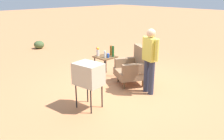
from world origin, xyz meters
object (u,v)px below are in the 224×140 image
Objects in this scene: bottle_short_clear at (105,54)px; soda_can_blue at (108,56)px; flower_vase at (98,51)px; bottle_wine_green at (113,51)px; bottle_tall_amber at (111,51)px; armchair at (134,67)px; side_table at (105,59)px; tv_on_stand at (89,74)px; person_standing at (150,57)px.

bottle_short_clear reaches higher than soda_can_blue.
bottle_wine_green is at bearing 37.52° from flower_vase.
bottle_wine_green is 0.15m from bottle_tall_amber.
armchair is 3.31× the size of bottle_wine_green.
bottle_tall_amber is (-0.99, 0.06, 0.28)m from armchair.
bottle_tall_amber is (0.03, 0.21, 0.24)m from side_table.
side_table is at bearing -98.49° from bottle_tall_amber.
tv_on_stand is at bearing -45.26° from flower_vase.
bottle_short_clear is (-1.58, -0.07, -0.21)m from person_standing.
bottle_tall_amber is 0.32m from bottle_short_clear.
person_standing reaches higher than side_table.
bottle_tall_amber is at bearing 124.53° from tv_on_stand.
armchair is at bearing 11.57° from soda_can_blue.
armchair is 1.82m from tv_on_stand.
armchair reaches higher than soda_can_blue.
person_standing is (0.67, -0.18, 0.44)m from armchair.
soda_can_blue reaches higher than side_table.
flower_vase is at bearing -142.48° from bottle_wine_green.
bottle_wine_green is 1.21× the size of flower_vase.
bottle_tall_amber is (-1.65, 0.24, -0.16)m from person_standing.
tv_on_stand is 1.65m from person_standing.
person_standing reaches higher than armchair.
side_table is 0.22m from soda_can_blue.
flower_vase is (-1.88, -0.10, -0.17)m from person_standing.
armchair is at bearing -0.41° from bottle_wine_green.
bottle_wine_green is (0.18, 0.16, 0.25)m from side_table.
bottle_tall_amber reaches higher than side_table.
flower_vase is (-1.49, 1.50, -0.01)m from tv_on_stand.
side_table is 3.12× the size of bottle_short_clear.
tv_on_stand is 5.15× the size of bottle_short_clear.
person_standing is 1.53m from bottle_wine_green.
soda_can_blue is (-1.13, 1.60, -0.10)m from tv_on_stand.
armchair reaches higher than tv_on_stand.
bottle_short_clear is at bearing -43.46° from side_table.
armchair reaches higher than bottle_short_clear.
person_standing is at bearing -8.11° from bottle_tall_amber.
flower_vase is (-0.19, -0.13, 0.24)m from side_table.
side_table is 0.61× the size of tv_on_stand.
bottle_wine_green is 0.21m from soda_can_blue.
tv_on_stand reaches higher than bottle_short_clear.
soda_can_blue is at bearing -8.82° from side_table.
bottle_wine_green reaches higher than side_table.
flower_vase reaches higher than soda_can_blue.
bottle_tall_amber is 0.40m from flower_vase.
side_table is 0.38× the size of person_standing.
person_standing is at bearing -0.11° from soda_can_blue.
tv_on_stand is at bearing -54.71° from soda_can_blue.
bottle_wine_green reaches higher than bottle_tall_amber.
flower_vase is (-0.30, -0.03, 0.05)m from bottle_short_clear.
armchair is 0.98m from bottle_short_clear.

